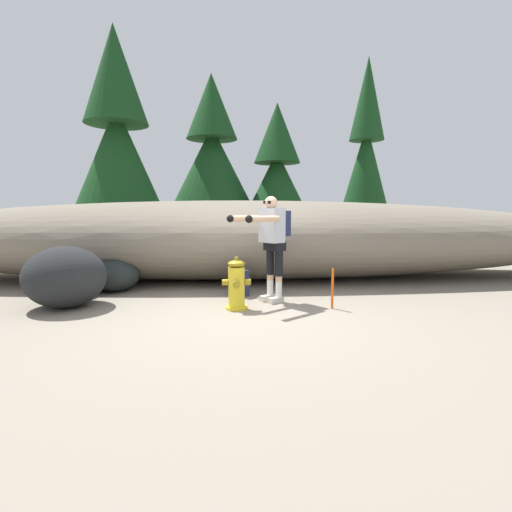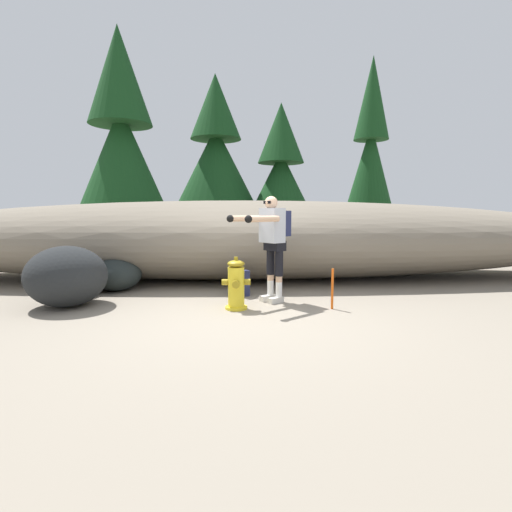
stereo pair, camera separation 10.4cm
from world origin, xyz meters
The scene contains 14 objects.
ground_plane centered at (0.00, 0.00, -0.02)m, with size 56.00×56.00×0.04m, color gray.
dirt_embankment centered at (0.00, 3.11, 0.83)m, with size 16.32×3.20×1.66m, color #756B5B.
fire_hydrant centered at (-0.14, 0.39, 0.36)m, with size 0.42×0.37×0.77m.
utility_worker centered at (0.42, 0.82, 1.06)m, with size 1.01×0.90×1.66m.
spare_backpack centered at (-0.10, 1.30, 0.22)m, with size 0.36×0.36×0.47m.
boulder_large centered at (-2.69, 0.65, 0.46)m, with size 1.17×1.16×0.92m, color black.
boulder_mid centered at (-2.32, 1.81, 0.30)m, with size 0.86×0.91×0.61m, color #212727.
boulder_small centered at (-2.90, 1.41, 0.25)m, with size 0.76×0.71×0.51m, color black.
boulder_outlier centered at (-3.42, 1.84, 0.20)m, with size 0.60×0.54×0.39m, color #2B2C2A.
pine_tree_far_left centered at (-3.45, 6.14, 3.39)m, with size 2.70×2.70×6.53m.
pine_tree_left centered at (-0.92, 8.15, 3.46)m, with size 2.62×2.62×5.95m.
pine_tree_center centered at (1.23, 7.73, 2.68)m, with size 2.34×2.34×4.93m.
pine_tree_right centered at (4.33, 8.13, 3.37)m, with size 1.80×1.80×6.59m.
survey_stake centered at (1.27, 0.34, 0.30)m, with size 0.04×0.04×0.60m, color #E55914.
Camera 2 is at (-0.05, -5.18, 1.43)m, focal length 27.13 mm.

